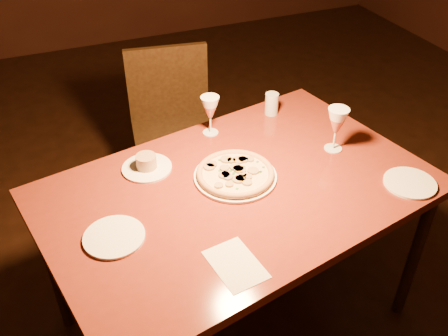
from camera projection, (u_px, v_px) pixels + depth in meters
name	position (u px, v px, depth m)	size (l,w,h in m)	color
floor	(267.00, 285.00, 2.60)	(7.00, 7.00, 0.00)	black
dining_table	(238.00, 201.00, 2.01)	(1.67, 1.25, 0.81)	maroon
chair_far	(173.00, 125.00, 2.85)	(0.53, 0.53, 0.96)	black
pizza_plate	(235.00, 174.00, 2.00)	(0.34, 0.34, 0.04)	white
ramekin_saucer	(147.00, 165.00, 2.05)	(0.21, 0.21, 0.07)	white
wine_glass_far	(210.00, 115.00, 2.23)	(0.08, 0.08, 0.18)	#C16550
wine_glass_right	(336.00, 129.00, 2.12)	(0.09, 0.09, 0.20)	#C16550
water_tumbler	(272.00, 104.00, 2.39)	(0.06, 0.06, 0.11)	silver
side_plate_left	(114.00, 237.00, 1.74)	(0.22, 0.22, 0.01)	white
side_plate_near	(410.00, 183.00, 1.98)	(0.21, 0.21, 0.01)	white
menu_card	(236.00, 264.00, 1.64)	(0.15, 0.21, 0.00)	silver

